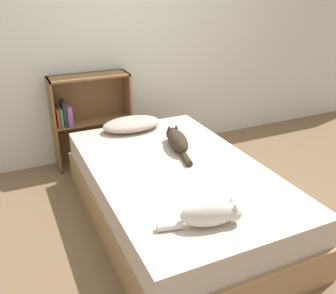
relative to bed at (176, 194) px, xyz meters
name	(u,v)px	position (x,y,z in m)	size (l,w,h in m)	color
ground_plane	(176,219)	(0.00, 0.00, -0.23)	(8.00, 8.00, 0.00)	brown
wall_back	(113,36)	(0.00, 1.46, 1.02)	(8.00, 0.06, 2.50)	silver
bed	(176,194)	(0.00, 0.00, 0.00)	(1.26, 2.10, 0.48)	#99754C
pillow	(132,124)	(-0.05, 0.86, 0.30)	(0.55, 0.33, 0.12)	#B29E8E
cat_light	(211,214)	(-0.14, -0.74, 0.32)	(0.50, 0.21, 0.16)	beige
cat_dark	(177,140)	(0.16, 0.31, 0.31)	(0.22, 0.57, 0.15)	#33281E
bookshelf	(89,119)	(-0.35, 1.33, 0.24)	(0.78, 0.26, 0.93)	brown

